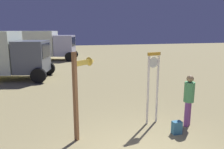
{
  "coord_description": "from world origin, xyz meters",
  "views": [
    {
      "loc": [
        -1.93,
        -4.13,
        3.07
      ],
      "look_at": [
        0.47,
        4.6,
        1.2
      ],
      "focal_mm": 34.59,
      "sensor_mm": 36.0,
      "label": 1
    }
  ],
  "objects_px": {
    "backpack": "(177,128)",
    "box_truck_far": "(39,44)",
    "person_near_clock": "(189,98)",
    "standing_clock": "(153,81)",
    "arrow_sign": "(82,82)"
  },
  "relations": [
    {
      "from": "standing_clock",
      "to": "person_near_clock",
      "type": "xyz_separation_m",
      "value": [
        1.02,
        -0.52,
        -0.49
      ]
    },
    {
      "from": "person_near_clock",
      "to": "box_truck_far",
      "type": "height_order",
      "value": "box_truck_far"
    },
    {
      "from": "standing_clock",
      "to": "box_truck_far",
      "type": "xyz_separation_m",
      "value": [
        -4.4,
        17.53,
        0.21
      ]
    },
    {
      "from": "standing_clock",
      "to": "person_near_clock",
      "type": "relative_size",
      "value": 1.41
    },
    {
      "from": "person_near_clock",
      "to": "box_truck_far",
      "type": "distance_m",
      "value": 18.86
    },
    {
      "from": "person_near_clock",
      "to": "backpack",
      "type": "xyz_separation_m",
      "value": [
        -0.65,
        -0.43,
        -0.75
      ]
    },
    {
      "from": "person_near_clock",
      "to": "box_truck_far",
      "type": "bearing_deg",
      "value": 106.71
    },
    {
      "from": "person_near_clock",
      "to": "standing_clock",
      "type": "bearing_deg",
      "value": 153.0
    },
    {
      "from": "arrow_sign",
      "to": "person_near_clock",
      "type": "bearing_deg",
      "value": -2.59
    },
    {
      "from": "arrow_sign",
      "to": "person_near_clock",
      "type": "relative_size",
      "value": 1.49
    },
    {
      "from": "standing_clock",
      "to": "box_truck_far",
      "type": "bearing_deg",
      "value": 104.08
    },
    {
      "from": "backpack",
      "to": "box_truck_far",
      "type": "distance_m",
      "value": 19.14
    },
    {
      "from": "arrow_sign",
      "to": "person_near_clock",
      "type": "xyz_separation_m",
      "value": [
        3.39,
        -0.15,
        -0.71
      ]
    },
    {
      "from": "standing_clock",
      "to": "arrow_sign",
      "type": "distance_m",
      "value": 2.41
    },
    {
      "from": "standing_clock",
      "to": "person_near_clock",
      "type": "bearing_deg",
      "value": -27.0
    }
  ]
}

